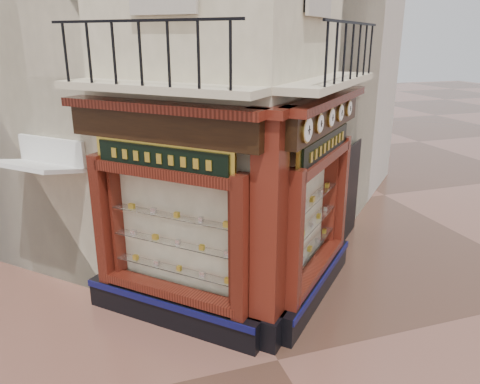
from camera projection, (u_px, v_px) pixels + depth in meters
name	position (u px, v px, depth m)	size (l,w,h in m)	color
ground	(278.00, 360.00, 7.51)	(80.00, 80.00, 0.00)	#472C21
neighbour_left	(77.00, 15.00, 12.81)	(8.00, 8.00, 11.00)	#B0A599
neighbour_right	(248.00, 17.00, 14.29)	(8.00, 8.00, 11.00)	#B0A599
shopfront_left	(168.00, 221.00, 7.88)	(2.86, 2.86, 3.98)	black
shopfront_right	(318.00, 204.00, 8.72)	(2.86, 2.86, 3.98)	black
corner_pilaster	(269.00, 237.00, 7.34)	(0.85, 0.85, 3.98)	black
balcony	(249.00, 84.00, 7.52)	(5.94, 2.97, 1.03)	beige
clock_a	(307.00, 130.00, 6.95)	(0.32, 0.32, 0.41)	#AA8B38
clock_b	(319.00, 123.00, 7.46)	(0.27, 0.27, 0.32)	#AA8B38
clock_c	(331.00, 118.00, 8.01)	(0.27, 0.27, 0.34)	#AA8B38
clock_d	(340.00, 113.00, 8.52)	(0.27, 0.27, 0.33)	#AA8B38
clock_e	(349.00, 108.00, 9.05)	(0.26, 0.26, 0.31)	#AA8B38
awning	(52.00, 294.00, 9.45)	(1.66, 0.99, 0.08)	silver
signboard_left	(161.00, 158.00, 7.46)	(1.92, 1.92, 0.51)	gold
signboard_right	(325.00, 145.00, 8.33)	(2.00, 2.00, 0.54)	gold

